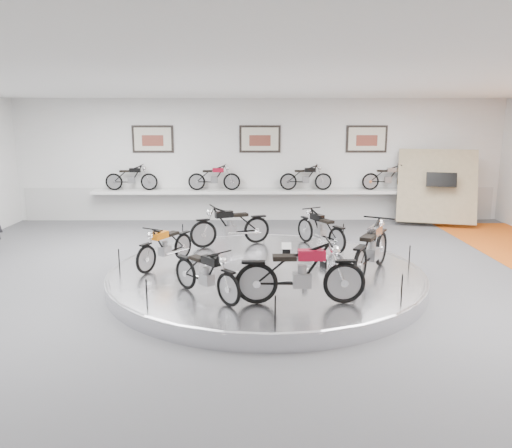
{
  "coord_description": "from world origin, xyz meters",
  "views": [
    {
      "loc": [
        -0.31,
        -9.55,
        3.31
      ],
      "look_at": [
        -0.2,
        0.6,
        1.19
      ],
      "focal_mm": 35.0,
      "sensor_mm": 36.0,
      "label": 1
    }
  ],
  "objects_px": {
    "display_platform": "(266,276)",
    "bike_e": "(301,273)",
    "bike_a": "(321,229)",
    "bike_d": "(206,273)",
    "bike_c": "(165,246)",
    "bike_b": "(230,225)",
    "bike_f": "(371,248)",
    "shelf": "(260,192)"
  },
  "relations": [
    {
      "from": "bike_c",
      "to": "bike_e",
      "type": "height_order",
      "value": "bike_e"
    },
    {
      "from": "bike_b",
      "to": "bike_e",
      "type": "distance_m",
      "value": 4.17
    },
    {
      "from": "bike_b",
      "to": "bike_d",
      "type": "relative_size",
      "value": 1.15
    },
    {
      "from": "bike_b",
      "to": "bike_c",
      "type": "xyz_separation_m",
      "value": [
        -1.29,
        -1.73,
        -0.06
      ]
    },
    {
      "from": "bike_e",
      "to": "bike_f",
      "type": "relative_size",
      "value": 0.99
    },
    {
      "from": "bike_b",
      "to": "bike_e",
      "type": "relative_size",
      "value": 0.94
    },
    {
      "from": "bike_d",
      "to": "bike_c",
      "type": "bearing_deg",
      "value": 165.21
    },
    {
      "from": "shelf",
      "to": "bike_c",
      "type": "bearing_deg",
      "value": -108.85
    },
    {
      "from": "shelf",
      "to": "bike_b",
      "type": "relative_size",
      "value": 6.4
    },
    {
      "from": "shelf",
      "to": "bike_a",
      "type": "xyz_separation_m",
      "value": [
        1.37,
        -4.62,
        -0.24
      ]
    },
    {
      "from": "bike_b",
      "to": "bike_d",
      "type": "bearing_deg",
      "value": 65.41
    },
    {
      "from": "bike_e",
      "to": "shelf",
      "type": "bearing_deg",
      "value": 93.12
    },
    {
      "from": "bike_b",
      "to": "bike_e",
      "type": "bearing_deg",
      "value": 88.19
    },
    {
      "from": "shelf",
      "to": "display_platform",
      "type": "bearing_deg",
      "value": -90.0
    },
    {
      "from": "display_platform",
      "to": "bike_d",
      "type": "height_order",
      "value": "bike_d"
    },
    {
      "from": "bike_e",
      "to": "bike_f",
      "type": "bearing_deg",
      "value": 45.17
    },
    {
      "from": "shelf",
      "to": "bike_c",
      "type": "relative_size",
      "value": 7.34
    },
    {
      "from": "bike_b",
      "to": "bike_e",
      "type": "xyz_separation_m",
      "value": [
        1.32,
        -3.96,
        0.04
      ]
    },
    {
      "from": "bike_a",
      "to": "bike_d",
      "type": "bearing_deg",
      "value": 114.74
    },
    {
      "from": "bike_f",
      "to": "bike_b",
      "type": "bearing_deg",
      "value": 79.77
    },
    {
      "from": "display_platform",
      "to": "bike_e",
      "type": "relative_size",
      "value": 3.48
    },
    {
      "from": "bike_e",
      "to": "bike_a",
      "type": "bearing_deg",
      "value": 76.79
    },
    {
      "from": "display_platform",
      "to": "bike_c",
      "type": "xyz_separation_m",
      "value": [
        -2.1,
        0.26,
        0.59
      ]
    },
    {
      "from": "bike_e",
      "to": "bike_f",
      "type": "xyz_separation_m",
      "value": [
        1.55,
        1.58,
        0.01
      ]
    },
    {
      "from": "bike_c",
      "to": "bike_d",
      "type": "xyz_separation_m",
      "value": [
        1.02,
        -1.9,
        -0.0
      ]
    },
    {
      "from": "bike_b",
      "to": "bike_f",
      "type": "bearing_deg",
      "value": 120.17
    },
    {
      "from": "bike_a",
      "to": "bike_d",
      "type": "height_order",
      "value": "bike_a"
    },
    {
      "from": "shelf",
      "to": "bike_a",
      "type": "bearing_deg",
      "value": -73.52
    },
    {
      "from": "display_platform",
      "to": "bike_c",
      "type": "height_order",
      "value": "bike_c"
    },
    {
      "from": "bike_a",
      "to": "bike_b",
      "type": "relative_size",
      "value": 0.91
    },
    {
      "from": "bike_b",
      "to": "display_platform",
      "type": "bearing_deg",
      "value": 91.7
    },
    {
      "from": "bike_b",
      "to": "bike_c",
      "type": "height_order",
      "value": "bike_b"
    },
    {
      "from": "bike_c",
      "to": "bike_d",
      "type": "bearing_deg",
      "value": 58.08
    },
    {
      "from": "bike_a",
      "to": "bike_b",
      "type": "distance_m",
      "value": 2.18
    },
    {
      "from": "bike_b",
      "to": "bike_f",
      "type": "xyz_separation_m",
      "value": [
        2.87,
        -2.37,
        0.04
      ]
    },
    {
      "from": "display_platform",
      "to": "shelf",
      "type": "bearing_deg",
      "value": 90.0
    },
    {
      "from": "bike_b",
      "to": "bike_f",
      "type": "height_order",
      "value": "bike_f"
    },
    {
      "from": "display_platform",
      "to": "bike_a",
      "type": "height_order",
      "value": "bike_a"
    },
    {
      "from": "display_platform",
      "to": "bike_a",
      "type": "distance_m",
      "value": 2.33
    },
    {
      "from": "bike_d",
      "to": "bike_b",
      "type": "bearing_deg",
      "value": 132.66
    },
    {
      "from": "bike_a",
      "to": "bike_c",
      "type": "bearing_deg",
      "value": 84.03
    },
    {
      "from": "shelf",
      "to": "bike_b",
      "type": "distance_m",
      "value": 4.48
    }
  ]
}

